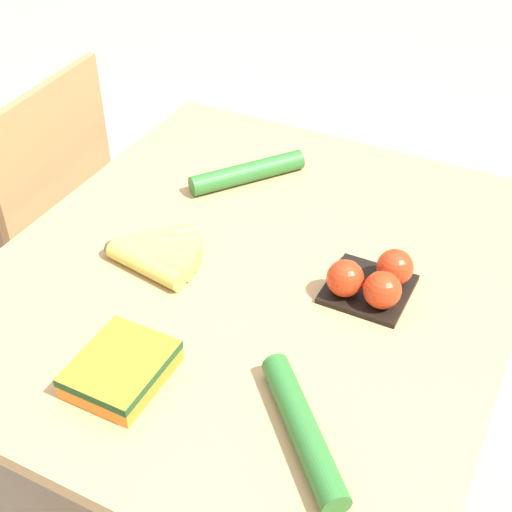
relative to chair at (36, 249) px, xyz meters
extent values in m
plane|color=#B7A88E|center=(-0.10, -0.68, -0.51)|extent=(12.00, 12.00, 0.00)
cube|color=tan|center=(-0.10, -0.68, 0.25)|extent=(1.07, 0.95, 0.03)
cylinder|color=tan|center=(0.38, -1.09, -0.14)|extent=(0.06, 0.06, 0.74)
cylinder|color=tan|center=(0.38, -0.27, -0.14)|extent=(0.06, 0.06, 0.74)
cube|color=#A87547|center=(0.00, 0.07, -0.04)|extent=(0.44, 0.42, 0.03)
cube|color=#A87547|center=(0.01, -0.12, 0.22)|extent=(0.39, 0.04, 0.50)
cylinder|color=#A87547|center=(0.17, 0.25, -0.28)|extent=(0.04, 0.04, 0.45)
cylinder|color=#A87547|center=(0.19, -0.09, -0.28)|extent=(0.04, 0.04, 0.45)
cylinder|color=#A87547|center=(-0.17, -0.11, -0.28)|extent=(0.04, 0.04, 0.45)
sphere|color=brown|center=(-0.19, -0.42, 0.28)|extent=(0.03, 0.03, 0.03)
cylinder|color=#CCC651|center=(-0.20, -0.50, 0.28)|extent=(0.06, 0.17, 0.04)
cylinder|color=#CCC651|center=(-0.19, -0.50, 0.28)|extent=(0.04, 0.17, 0.04)
cylinder|color=#CCC651|center=(-0.17, -0.50, 0.28)|extent=(0.07, 0.17, 0.04)
cylinder|color=#CCC651|center=(-0.15, -0.50, 0.28)|extent=(0.10, 0.17, 0.04)
cylinder|color=#CCC651|center=(-0.14, -0.49, 0.28)|extent=(0.13, 0.16, 0.04)
cylinder|color=#CCC651|center=(-0.13, -0.48, 0.28)|extent=(0.15, 0.14, 0.04)
cube|color=black|center=(-0.06, -0.89, 0.27)|extent=(0.15, 0.15, 0.01)
sphere|color=red|center=(-0.10, -0.92, 0.31)|extent=(0.07, 0.07, 0.07)
sphere|color=red|center=(-0.03, -0.92, 0.31)|extent=(0.07, 0.07, 0.07)
sphere|color=red|center=(-0.10, -0.86, 0.31)|extent=(0.07, 0.07, 0.07)
cube|color=orange|center=(-0.44, -0.61, 0.29)|extent=(0.16, 0.13, 0.04)
cube|color=#19471E|center=(-0.44, -0.61, 0.30)|extent=(0.16, 0.13, 0.01)
cylinder|color=#2D702D|center=(-0.41, -0.91, 0.29)|extent=(0.22, 0.21, 0.04)
cylinder|color=#2D702D|center=(0.16, -0.53, 0.29)|extent=(0.24, 0.20, 0.04)
camera|label=1|loc=(-1.02, -1.15, 1.12)|focal=50.00mm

